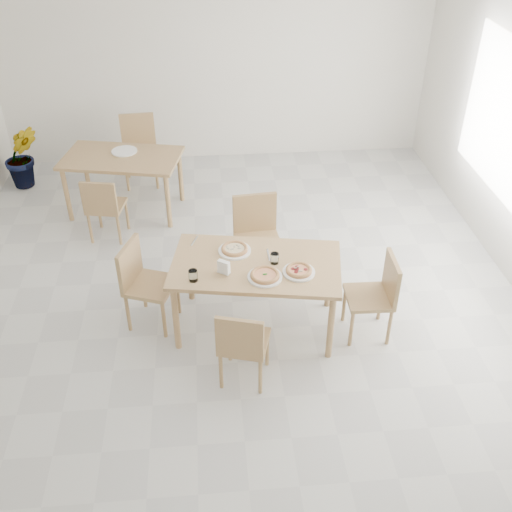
{
  "coord_description": "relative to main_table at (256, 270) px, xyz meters",
  "views": [
    {
      "loc": [
        -0.19,
        -4.79,
        3.94
      ],
      "look_at": [
        0.21,
        -0.38,
        0.83
      ],
      "focal_mm": 42.0,
      "sensor_mm": 36.0,
      "label": 1
    }
  ],
  "objects": [
    {
      "name": "chair_west",
      "position": [
        -1.07,
        0.18,
        -0.16
      ],
      "size": [
        0.55,
        0.55,
        0.87
      ],
      "rotation": [
        0.0,
        0.0,
        1.22
      ],
      "color": "#A08350",
      "rests_on": "ground"
    },
    {
      "name": "pizza_pepperoni",
      "position": [
        0.37,
        -0.18,
        0.11
      ],
      "size": [
        0.29,
        0.29,
        0.03
      ],
      "rotation": [
        0.0,
        0.0,
        0.25
      ],
      "color": "#E3AE6A",
      "rests_on": "plate_pepperoni"
    },
    {
      "name": "fork_a",
      "position": [
        -0.56,
        0.42,
        0.08
      ],
      "size": [
        0.08,
        0.18,
        0.01
      ],
      "primitive_type": "cube",
      "rotation": [
        0.0,
        0.0,
        -0.36
      ],
      "color": "silver",
      "rests_on": "main_table"
    },
    {
      "name": "tumbler_a",
      "position": [
        -0.57,
        -0.21,
        0.13
      ],
      "size": [
        0.08,
        0.08,
        0.11
      ],
      "primitive_type": "cylinder",
      "color": "white",
      "rests_on": "main_table"
    },
    {
      "name": "main_table",
      "position": [
        0.0,
        0.0,
        0.0
      ],
      "size": [
        1.67,
        1.13,
        0.75
      ],
      "rotation": [
        0.0,
        0.0,
        -0.17
      ],
      "color": "tan",
      "rests_on": "ground"
    },
    {
      "name": "fork_b",
      "position": [
        0.13,
        0.12,
        0.08
      ],
      "size": [
        0.02,
        0.19,
        0.01
      ],
      "primitive_type": "cube",
      "rotation": [
        0.0,
        0.0,
        0.01
      ],
      "color": "silver",
      "rests_on": "main_table"
    },
    {
      "name": "tumbler_b",
      "position": [
        0.17,
        -0.01,
        0.13
      ],
      "size": [
        0.08,
        0.08,
        0.1
      ],
      "primitive_type": "cylinder",
      "color": "white",
      "rests_on": "main_table"
    },
    {
      "name": "chair_back_s",
      "position": [
        -1.61,
        1.69,
        -0.2
      ],
      "size": [
        0.47,
        0.47,
        0.81
      ],
      "rotation": [
        0.0,
        0.0,
        2.96
      ],
      "color": "#A08350",
      "rests_on": "ground"
    },
    {
      "name": "chair_north",
      "position": [
        0.08,
        0.84,
        -0.13
      ],
      "size": [
        0.5,
        0.5,
        0.93
      ],
      "rotation": [
        0.0,
        0.0,
        0.09
      ],
      "color": "#A08350",
      "rests_on": "ground"
    },
    {
      "name": "second_table",
      "position": [
        -1.44,
        2.37,
        -0.01
      ],
      "size": [
        1.54,
        1.08,
        0.75
      ],
      "rotation": [
        0.0,
        0.0,
        -0.21
      ],
      "color": "#A08350",
      "rests_on": "ground"
    },
    {
      "name": "plate_empty",
      "position": [
        -1.41,
        2.5,
        0.09
      ],
      "size": [
        0.31,
        0.31,
        0.02
      ],
      "primitive_type": "cylinder",
      "color": "white",
      "rests_on": "second_table"
    },
    {
      "name": "napkin_holder",
      "position": [
        -0.3,
        -0.13,
        0.14
      ],
      "size": [
        0.13,
        0.12,
        0.13
      ],
      "rotation": [
        0.0,
        0.0,
        -0.58
      ],
      "color": "silver",
      "rests_on": "main_table"
    },
    {
      "name": "pizza_mushroom",
      "position": [
        -0.18,
        0.21,
        0.11
      ],
      "size": [
        0.29,
        0.29,
        0.03
      ],
      "rotation": [
        0.0,
        0.0,
        0.18
      ],
      "color": "#E3AE6A",
      "rests_on": "plate_mushroom"
    },
    {
      "name": "potted_plant",
      "position": [
        -2.86,
        3.17,
        -0.24
      ],
      "size": [
        0.58,
        0.52,
        0.87
      ],
      "primitive_type": "imported",
      "rotation": [
        0.0,
        0.0,
        0.34
      ],
      "color": "#36651E",
      "rests_on": "ground"
    },
    {
      "name": "plate_margherita",
      "position": [
        0.06,
        -0.23,
        0.09
      ],
      "size": [
        0.31,
        0.31,
        0.02
      ],
      "primitive_type": "cylinder",
      "color": "white",
      "rests_on": "main_table"
    },
    {
      "name": "plate_pepperoni",
      "position": [
        0.37,
        -0.18,
        0.09
      ],
      "size": [
        0.29,
        0.29,
        0.02
      ],
      "primitive_type": "cylinder",
      "color": "white",
      "rests_on": "main_table"
    },
    {
      "name": "chair_east",
      "position": [
        1.12,
        -0.19,
        -0.18
      ],
      "size": [
        0.43,
        0.43,
        0.84
      ],
      "rotation": [
        0.0,
        0.0,
        -1.6
      ],
      "color": "#A08350",
      "rests_on": "ground"
    },
    {
      "name": "pizza_margherita",
      "position": [
        0.06,
        -0.23,
        0.11
      ],
      "size": [
        0.32,
        0.32,
        0.03
      ],
      "rotation": [
        0.0,
        0.0,
        -0.27
      ],
      "color": "#E3AE6A",
      "rests_on": "plate_margherita"
    },
    {
      "name": "chair_back_n",
      "position": [
        -1.3,
        3.18,
        -0.13
      ],
      "size": [
        0.49,
        0.49,
        0.93
      ],
      "rotation": [
        0.0,
        0.0,
        0.07
      ],
      "color": "#A08350",
      "rests_on": "ground"
    },
    {
      "name": "plate_mushroom",
      "position": [
        -0.18,
        0.21,
        0.09
      ],
      "size": [
        0.31,
        0.31,
        0.02
      ],
      "primitive_type": "cylinder",
      "color": "white",
      "rests_on": "main_table"
    },
    {
      "name": "chair_south",
      "position": [
        -0.18,
        -0.73,
        -0.2
      ],
      "size": [
        0.49,
        0.49,
        0.81
      ],
      "rotation": [
        0.0,
        0.0,
        2.87
      ],
      "color": "#A08350",
      "rests_on": "ground"
    }
  ]
}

